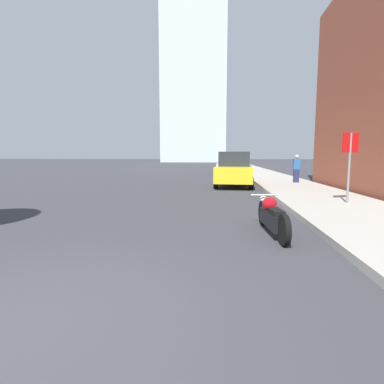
{
  "coord_description": "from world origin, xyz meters",
  "views": [
    {
      "loc": [
        1.88,
        -2.38,
        1.6
      ],
      "look_at": [
        1.17,
        4.84,
        0.74
      ],
      "focal_mm": 28.0,
      "sensor_mm": 36.0,
      "label": 1
    }
  ],
  "objects_px": {
    "parked_car_yellow": "(234,170)",
    "parked_car_silver": "(228,165)",
    "motorcycle": "(272,216)",
    "pedestrian": "(297,168)",
    "parked_car_green": "(228,163)",
    "parked_car_black": "(228,161)",
    "stop_sign": "(350,155)"
  },
  "relations": [
    {
      "from": "stop_sign",
      "to": "pedestrian",
      "type": "height_order",
      "value": "stop_sign"
    },
    {
      "from": "parked_car_black",
      "to": "parked_car_silver",
      "type": "bearing_deg",
      "value": -93.72
    },
    {
      "from": "parked_car_green",
      "to": "parked_car_black",
      "type": "height_order",
      "value": "parked_car_black"
    },
    {
      "from": "motorcycle",
      "to": "pedestrian",
      "type": "bearing_deg",
      "value": 69.13
    },
    {
      "from": "motorcycle",
      "to": "stop_sign",
      "type": "height_order",
      "value": "stop_sign"
    },
    {
      "from": "motorcycle",
      "to": "parked_car_silver",
      "type": "height_order",
      "value": "parked_car_silver"
    },
    {
      "from": "motorcycle",
      "to": "parked_car_yellow",
      "type": "bearing_deg",
      "value": 87.06
    },
    {
      "from": "parked_car_silver",
      "to": "parked_car_green",
      "type": "xyz_separation_m",
      "value": [
        0.19,
        11.21,
        0.0
      ]
    },
    {
      "from": "parked_car_green",
      "to": "pedestrian",
      "type": "xyz_separation_m",
      "value": [
        3.38,
        -21.65,
        0.09
      ]
    },
    {
      "from": "parked_car_yellow",
      "to": "parked_car_green",
      "type": "relative_size",
      "value": 1.13
    },
    {
      "from": "motorcycle",
      "to": "pedestrian",
      "type": "height_order",
      "value": "pedestrian"
    },
    {
      "from": "parked_car_green",
      "to": "pedestrian",
      "type": "relative_size",
      "value": 2.67
    },
    {
      "from": "motorcycle",
      "to": "parked_car_black",
      "type": "distance_m",
      "value": 43.53
    },
    {
      "from": "parked_car_yellow",
      "to": "parked_car_black",
      "type": "distance_m",
      "value": 33.49
    },
    {
      "from": "parked_car_black",
      "to": "pedestrian",
      "type": "bearing_deg",
      "value": -87.13
    },
    {
      "from": "parked_car_yellow",
      "to": "pedestrian",
      "type": "xyz_separation_m",
      "value": [
        3.51,
        1.05,
        0.04
      ]
    },
    {
      "from": "motorcycle",
      "to": "parked_car_yellow",
      "type": "distance_m",
      "value": 10.06
    },
    {
      "from": "parked_car_yellow",
      "to": "parked_car_green",
      "type": "height_order",
      "value": "parked_car_yellow"
    },
    {
      "from": "parked_car_silver",
      "to": "parked_car_black",
      "type": "xyz_separation_m",
      "value": [
        0.37,
        21.99,
        0.05
      ]
    },
    {
      "from": "parked_car_yellow",
      "to": "pedestrian",
      "type": "height_order",
      "value": "parked_car_yellow"
    },
    {
      "from": "pedestrian",
      "to": "parked_car_silver",
      "type": "bearing_deg",
      "value": 108.85
    },
    {
      "from": "motorcycle",
      "to": "parked_car_black",
      "type": "bearing_deg",
      "value": 85.05
    },
    {
      "from": "motorcycle",
      "to": "parked_car_black",
      "type": "xyz_separation_m",
      "value": [
        -0.05,
        43.53,
        0.52
      ]
    },
    {
      "from": "parked_car_black",
      "to": "pedestrian",
      "type": "relative_size",
      "value": 2.59
    },
    {
      "from": "parked_car_yellow",
      "to": "stop_sign",
      "type": "relative_size",
      "value": 2.16
    },
    {
      "from": "parked_car_yellow",
      "to": "parked_car_silver",
      "type": "relative_size",
      "value": 1.19
    },
    {
      "from": "motorcycle",
      "to": "parked_car_green",
      "type": "bearing_deg",
      "value": 85.38
    },
    {
      "from": "parked_car_yellow",
      "to": "stop_sign",
      "type": "xyz_separation_m",
      "value": [
        3.28,
        -6.5,
        0.74
      ]
    },
    {
      "from": "motorcycle",
      "to": "stop_sign",
      "type": "relative_size",
      "value": 1.03
    },
    {
      "from": "parked_car_yellow",
      "to": "parked_car_green",
      "type": "bearing_deg",
      "value": 93.37
    },
    {
      "from": "parked_car_green",
      "to": "stop_sign",
      "type": "height_order",
      "value": "stop_sign"
    },
    {
      "from": "parked_car_green",
      "to": "parked_car_black",
      "type": "distance_m",
      "value": 10.79
    }
  ]
}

